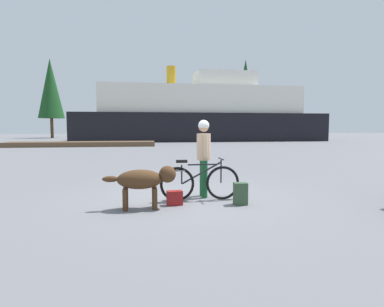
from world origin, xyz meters
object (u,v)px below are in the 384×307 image
backpack (240,194)px  ferry_boat (201,115)px  handbag_pannier (175,198)px  bicycle (200,182)px  dog (144,180)px  person_cyclist (204,150)px

backpack → ferry_boat: bearing=80.9°
backpack → ferry_boat: (5.13, 32.01, 2.90)m
backpack → handbag_pannier: (-1.37, 0.17, -0.08)m
bicycle → handbag_pannier: bicycle is taller
backpack → ferry_boat: 32.54m
backpack → ferry_boat: ferry_boat is taller
ferry_boat → dog: bearing=-102.5°
dog → bicycle: bearing=24.0°
backpack → handbag_pannier: backpack is taller
dog → backpack: dog is taller
person_cyclist → handbag_pannier: 1.39m
person_cyclist → ferry_boat: 31.73m
handbag_pannier → person_cyclist: bearing=42.9°
dog → ferry_boat: ferry_boat is taller
backpack → dog: bearing=-179.2°
dog → ferry_boat: 32.92m
bicycle → person_cyclist: (0.16, 0.35, 0.68)m
ferry_boat → backpack: bearing=-99.1°
bicycle → handbag_pannier: size_ratio=5.57×
person_cyclist → dog: size_ratio=1.24×
backpack → ferry_boat: size_ratio=0.02×
bicycle → ferry_boat: 32.16m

